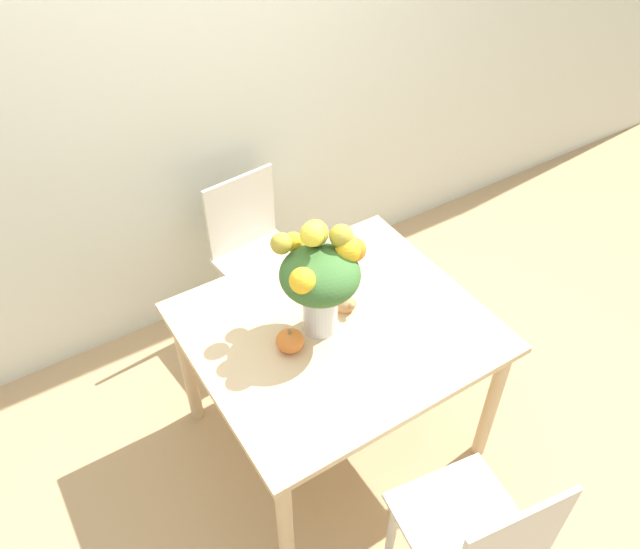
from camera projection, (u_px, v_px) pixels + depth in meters
ground_plane at (334, 432)px, 3.02m from camera, size 12.00×12.00×0.00m
wall_back at (197, 76)px, 2.85m from camera, size 8.00×0.06×2.70m
dining_table at (337, 342)px, 2.58m from camera, size 1.15×1.01×0.75m
flower_vase at (320, 276)px, 2.33m from camera, size 0.34×0.35×0.50m
pumpkin at (290, 341)px, 2.39m from camera, size 0.11×0.11×0.10m
turkey_figurine at (345, 303)px, 2.55m from camera, size 0.08×0.11×0.07m
dining_chair_near_window at (258, 257)px, 3.25m from camera, size 0.46×0.46×0.90m
dining_chair_far_side at (475, 539)px, 2.14m from camera, size 0.48×0.48×0.90m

